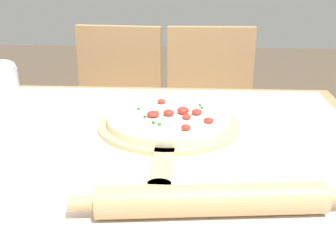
% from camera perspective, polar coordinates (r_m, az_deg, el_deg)
% --- Properties ---
extents(dining_table, '(1.14, 0.95, 0.74)m').
position_cam_1_polar(dining_table, '(1.05, -3.49, -8.87)').
color(dining_table, '#A87F51').
rests_on(dining_table, ground_plane).
extents(towel_cloth, '(1.06, 0.87, 0.00)m').
position_cam_1_polar(towel_cloth, '(1.00, -3.63, -3.14)').
color(towel_cloth, silver).
rests_on(towel_cloth, dining_table).
extents(pizza_peel, '(0.36, 0.53, 0.01)m').
position_cam_1_polar(pizza_peel, '(1.07, 0.04, -0.98)').
color(pizza_peel, tan).
rests_on(pizza_peel, towel_cloth).
extents(pizza, '(0.32, 0.32, 0.04)m').
position_cam_1_polar(pizza, '(1.08, 0.12, 0.32)').
color(pizza, beige).
rests_on(pizza, pizza_peel).
extents(rolling_pin, '(0.48, 0.09, 0.05)m').
position_cam_1_polar(rolling_pin, '(0.72, 5.94, -10.76)').
color(rolling_pin, tan).
rests_on(rolling_pin, towel_cloth).
extents(chair_left, '(0.44, 0.44, 0.88)m').
position_cam_1_polar(chair_left, '(1.89, -7.04, 0.87)').
color(chair_left, tan).
rests_on(chair_left, ground_plane).
extents(chair_right, '(0.41, 0.41, 0.88)m').
position_cam_1_polar(chair_right, '(1.86, 5.68, 0.63)').
color(chair_right, tan).
rests_on(chair_right, ground_plane).
extents(flour_cup, '(0.08, 0.08, 0.12)m').
position_cam_1_polar(flour_cup, '(1.39, -21.32, 5.13)').
color(flour_cup, '#B2B7BC').
rests_on(flour_cup, towel_cloth).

